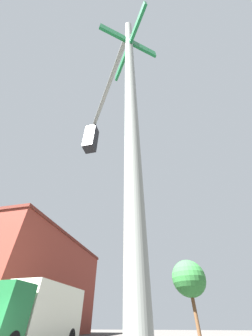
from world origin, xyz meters
The scene contains 4 objects.
traffic_signal_near centered at (-6.00, -6.17, 4.11)m, with size 2.60×2.02×5.78m.
building_brick centered at (19.57, 17.68, 5.91)m, with size 23.44×19.66×11.81m.
delivery_truck centered at (6.49, 2.37, 1.94)m, with size 8.69×2.66×3.54m.
street_tree centered at (8.60, -8.04, 3.83)m, with size 2.44×2.44×5.07m.
Camera 1 is at (-7.81, -6.98, 1.25)m, focal length 19.61 mm.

